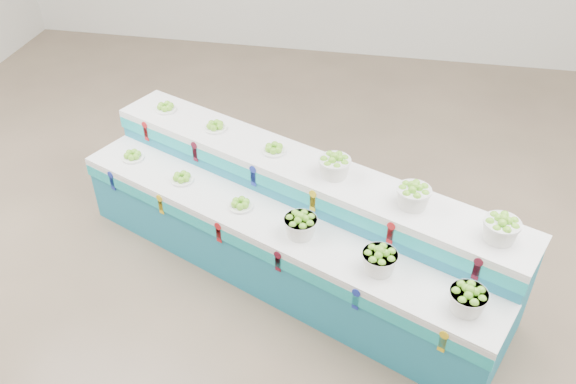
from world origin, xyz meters
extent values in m
plane|color=brown|center=(0.00, 0.00, 0.00)|extent=(10.00, 10.00, 0.00)
cylinder|color=white|center=(-1.43, 0.54, 0.76)|extent=(0.28, 0.28, 0.09)
cylinder|color=white|center=(-0.84, 0.28, 0.76)|extent=(0.28, 0.28, 0.09)
cylinder|color=white|center=(-0.20, 0.00, 0.76)|extent=(0.28, 0.28, 0.09)
cylinder|color=white|center=(-1.22, 1.01, 1.06)|extent=(0.28, 0.28, 0.09)
cylinder|color=white|center=(-0.63, 0.75, 1.06)|extent=(0.28, 0.28, 0.09)
cylinder|color=white|center=(0.00, 0.47, 1.06)|extent=(0.28, 0.28, 0.09)
camera|label=1|loc=(0.97, -3.94, 4.01)|focal=37.32mm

